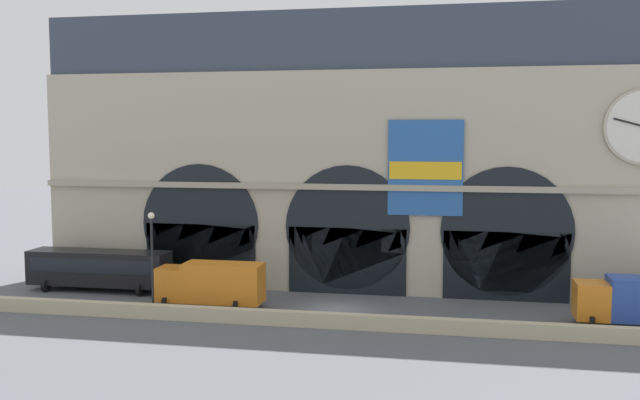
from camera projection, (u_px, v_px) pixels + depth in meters
name	position (u px, v px, depth m)	size (l,w,h in m)	color
ground_plane	(336.00, 310.00, 47.92)	(200.00, 200.00, 0.00)	#54565B
quay_parapet_wall	(324.00, 320.00, 43.52)	(90.00, 0.70, 0.93)	#BCAD8C
station_building	(353.00, 155.00, 54.57)	(48.69, 6.01, 21.33)	#B2A891
bus_west	(99.00, 268.00, 53.64)	(11.00, 3.25, 3.10)	black
box_truck_midwest	(211.00, 283.00, 48.55)	(7.50, 2.91, 3.12)	orange
box_truck_east	(639.00, 300.00, 43.52)	(7.50, 2.91, 3.12)	orange
street_lamp_quayside	(152.00, 250.00, 46.13)	(0.44, 0.44, 6.90)	black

